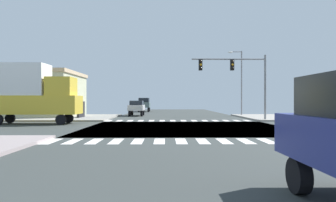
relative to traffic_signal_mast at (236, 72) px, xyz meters
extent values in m
cube|color=#333837|center=(-5.15, -7.16, -4.60)|extent=(14.00, 90.00, 0.05)
cube|color=#333837|center=(-5.15, -7.16, -4.60)|extent=(90.00, 12.00, 0.05)
cube|color=gray|center=(7.85, 4.84, -4.51)|extent=(12.00, 12.00, 0.14)
cube|color=gray|center=(-18.15, 4.84, -4.51)|extent=(12.00, 12.00, 0.14)
cube|color=silver|center=(-11.90, -14.46, -4.57)|extent=(0.50, 2.00, 0.01)
cube|color=silver|center=(-10.90, -14.46, -4.57)|extent=(0.50, 2.00, 0.01)
cube|color=silver|center=(-9.90, -14.46, -4.57)|extent=(0.50, 2.00, 0.01)
cube|color=silver|center=(-8.90, -14.46, -4.57)|extent=(0.50, 2.00, 0.01)
cube|color=silver|center=(-7.90, -14.46, -4.57)|extent=(0.50, 2.00, 0.01)
cube|color=silver|center=(-6.90, -14.46, -4.57)|extent=(0.50, 2.00, 0.01)
cube|color=silver|center=(-5.90, -14.46, -4.57)|extent=(0.50, 2.00, 0.01)
cube|color=silver|center=(-4.90, -14.46, -4.57)|extent=(0.50, 2.00, 0.01)
cube|color=silver|center=(-3.90, -14.46, -4.57)|extent=(0.50, 2.00, 0.01)
cube|color=silver|center=(-2.90, -14.46, -4.57)|extent=(0.50, 2.00, 0.01)
cube|color=silver|center=(-1.90, -14.46, -4.57)|extent=(0.50, 2.00, 0.01)
cube|color=silver|center=(-0.90, -14.46, -4.57)|extent=(0.50, 2.00, 0.01)
cube|color=silver|center=(0.10, -14.46, -4.57)|extent=(0.50, 2.00, 0.01)
cube|color=silver|center=(1.10, -14.46, -4.57)|extent=(0.50, 2.00, 0.01)
cube|color=silver|center=(-11.90, 0.14, -4.57)|extent=(0.50, 2.00, 0.01)
cube|color=silver|center=(-10.90, 0.14, -4.57)|extent=(0.50, 2.00, 0.01)
cube|color=silver|center=(-9.90, 0.14, -4.57)|extent=(0.50, 2.00, 0.01)
cube|color=silver|center=(-8.90, 0.14, -4.57)|extent=(0.50, 2.00, 0.01)
cube|color=silver|center=(-7.90, 0.14, -4.57)|extent=(0.50, 2.00, 0.01)
cube|color=silver|center=(-6.90, 0.14, -4.57)|extent=(0.50, 2.00, 0.01)
cube|color=silver|center=(-5.90, 0.14, -4.57)|extent=(0.50, 2.00, 0.01)
cube|color=silver|center=(-4.90, 0.14, -4.57)|extent=(0.50, 2.00, 0.01)
cube|color=silver|center=(-3.90, 0.14, -4.57)|extent=(0.50, 2.00, 0.01)
cube|color=silver|center=(-2.90, 0.14, -4.57)|extent=(0.50, 2.00, 0.01)
cube|color=silver|center=(-1.90, 0.14, -4.57)|extent=(0.50, 2.00, 0.01)
cube|color=silver|center=(-0.90, 0.14, -4.57)|extent=(0.50, 2.00, 0.01)
cube|color=silver|center=(0.10, 0.14, -4.57)|extent=(0.50, 2.00, 0.01)
cube|color=silver|center=(1.10, 0.14, -4.57)|extent=(0.50, 2.00, 0.01)
cylinder|color=gray|center=(2.76, 0.02, -1.49)|extent=(0.20, 0.20, 6.17)
cylinder|color=gray|center=(-0.69, 0.02, 1.19)|extent=(6.90, 0.14, 0.14)
cube|color=black|center=(-0.35, 0.02, 0.64)|extent=(0.32, 0.40, 1.00)
sphere|color=black|center=(-0.35, -0.22, 0.95)|extent=(0.22, 0.22, 0.22)
sphere|color=orange|center=(-0.35, -0.22, 0.64)|extent=(0.22, 0.22, 0.22)
sphere|color=black|center=(-0.35, -0.22, 0.33)|extent=(0.22, 0.22, 0.22)
cube|color=black|center=(-3.32, 0.02, 0.64)|extent=(0.32, 0.40, 1.00)
sphere|color=black|center=(-3.32, -0.22, 0.95)|extent=(0.22, 0.22, 0.22)
sphere|color=orange|center=(-3.32, -0.22, 0.64)|extent=(0.22, 0.22, 0.22)
sphere|color=black|center=(-3.32, -0.22, 0.33)|extent=(0.22, 0.22, 0.22)
cylinder|color=gray|center=(2.78, 8.96, -0.59)|extent=(0.16, 0.16, 7.98)
cylinder|color=gray|center=(2.08, 8.96, 3.30)|extent=(1.40, 0.10, 0.10)
ellipsoid|color=silver|center=(1.38, 8.96, 3.25)|extent=(0.60, 0.32, 0.20)
cube|color=#B1B28F|center=(-23.91, 7.27, -2.16)|extent=(13.88, 9.19, 4.83)
cube|color=tan|center=(-23.91, 7.27, 0.46)|extent=(14.18, 9.49, 0.40)
cube|color=black|center=(-15.47, 3.67, -3.68)|extent=(0.24, 2.20, 1.80)
cylinder|color=black|center=(-9.43, 8.11, -4.24)|extent=(0.26, 0.68, 0.68)
cylinder|color=black|center=(-10.87, 8.11, -4.24)|extent=(0.26, 0.68, 0.68)
cylinder|color=black|center=(-9.43, 11.03, -4.24)|extent=(0.26, 0.68, 0.68)
cylinder|color=black|center=(-10.87, 11.03, -4.24)|extent=(0.26, 0.68, 0.68)
cube|color=#BAB5B4|center=(-10.15, 9.57, -3.57)|extent=(1.80, 4.30, 0.66)
cube|color=black|center=(-10.15, 9.57, -2.97)|extent=(1.55, 2.24, 0.54)
cylinder|color=black|center=(-9.37, 22.05, -4.21)|extent=(0.26, 0.74, 0.74)
cylinder|color=black|center=(-10.94, 22.05, -4.21)|extent=(0.26, 0.74, 0.74)
cylinder|color=black|center=(-9.37, 25.18, -4.21)|extent=(0.26, 0.74, 0.74)
cylinder|color=black|center=(-10.94, 25.18, -4.21)|extent=(0.26, 0.74, 0.74)
cube|color=#4F6162|center=(-10.15, 23.61, -3.40)|extent=(1.96, 4.60, 0.88)
cube|color=black|center=(-10.15, 23.61, -2.60)|extent=(1.69, 3.22, 0.72)
cylinder|color=black|center=(-14.77, -2.70, -4.18)|extent=(0.80, 0.26, 0.80)
cylinder|color=black|center=(-14.77, -4.62, -4.18)|extent=(0.80, 0.26, 0.80)
cylinder|color=black|center=(-19.67, -2.70, -4.18)|extent=(0.80, 0.26, 0.80)
cube|color=gold|center=(-17.22, -3.66, -3.03)|extent=(7.20, 2.40, 1.49)
cube|color=white|center=(-18.30, -3.66, -1.01)|extent=(4.18, 2.30, 2.56)
cube|color=gold|center=(-15.06, -3.66, -1.55)|extent=(2.02, 2.11, 1.49)
cylinder|color=black|center=(-3.95, -22.50, -4.21)|extent=(0.26, 0.74, 0.74)
camera|label=1|loc=(-6.66, -28.67, -2.70)|focal=32.89mm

